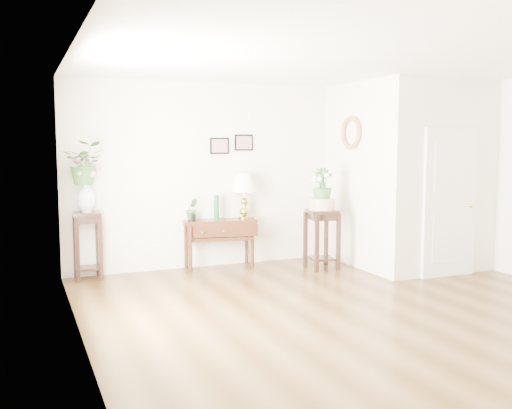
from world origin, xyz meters
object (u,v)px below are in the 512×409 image
table_lamp (244,196)px  plant_stand_a (88,246)px  console_table (219,244)px  plant_stand_b (322,239)px

table_lamp → plant_stand_a: size_ratio=0.75×
console_table → plant_stand_b: size_ratio=1.23×
plant_stand_a → plant_stand_b: (3.33, -0.67, -0.02)m
plant_stand_b → console_table: bearing=154.2°
table_lamp → plant_stand_a: 2.42m
table_lamp → console_table: bearing=180.0°
plant_stand_b → table_lamp: bearing=145.6°
console_table → plant_stand_b: plant_stand_b is taller
console_table → plant_stand_b: 1.55m
console_table → plant_stand_b: (1.39, -0.67, 0.08)m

